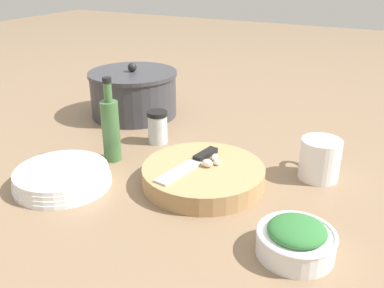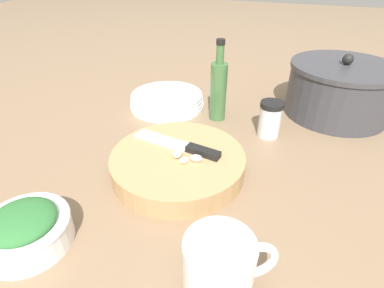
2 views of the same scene
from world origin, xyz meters
name	(u,v)px [view 1 (image 1 of 2)]	position (x,y,z in m)	size (l,w,h in m)	color
ground_plane	(179,170)	(0.00, 0.00, 0.00)	(5.00, 5.00, 0.00)	#7F664C
cutting_board	(203,175)	(0.08, -0.03, 0.02)	(0.28, 0.28, 0.04)	tan
chef_knife	(192,163)	(0.06, -0.04, 0.05)	(0.06, 0.20, 0.01)	black
garlic_cloves	(211,161)	(0.09, -0.01, 0.05)	(0.04, 0.06, 0.02)	silver
herb_bowl	(296,239)	(0.33, -0.18, 0.03)	(0.14, 0.14, 0.06)	white
spice_jar	(158,127)	(-0.13, 0.12, 0.05)	(0.06, 0.06, 0.09)	silver
coffee_mug	(319,159)	(0.31, 0.12, 0.05)	(0.10, 0.12, 0.10)	white
plate_stack	(62,177)	(-0.20, -0.18, 0.02)	(0.22, 0.22, 0.04)	white
oil_bottle	(111,128)	(-0.18, -0.02, 0.09)	(0.04, 0.04, 0.21)	#3D6638
stock_pot	(134,93)	(-0.32, 0.28, 0.07)	(0.28, 0.28, 0.17)	#38383D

